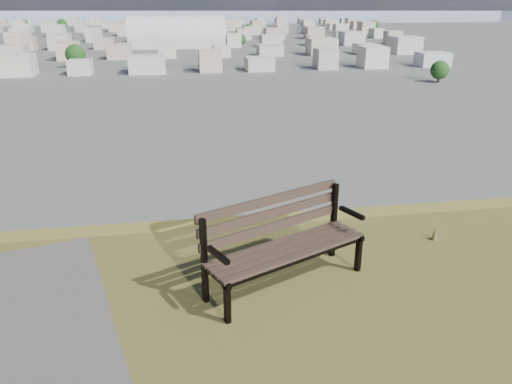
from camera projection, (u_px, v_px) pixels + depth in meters
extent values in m
cube|color=#3B2A22|center=(298.00, 256.00, 5.04)|extent=(1.66, 0.83, 0.03)
cube|color=#3B2A22|center=(291.00, 251.00, 5.13)|extent=(1.66, 0.83, 0.03)
cube|color=#3B2A22|center=(284.00, 247.00, 5.23)|extent=(1.66, 0.83, 0.03)
cube|color=#3B2A22|center=(277.00, 243.00, 5.32)|extent=(1.66, 0.83, 0.03)
cube|color=#3B2A22|center=(273.00, 227.00, 5.32)|extent=(1.64, 0.78, 0.10)
cube|color=#3B2A22|center=(272.00, 213.00, 5.29)|extent=(1.64, 0.78, 0.10)
cube|color=#3B2A22|center=(270.00, 200.00, 5.25)|extent=(1.64, 0.78, 0.10)
cube|color=black|center=(227.00, 303.00, 4.66)|extent=(0.07, 0.07, 0.44)
cube|color=black|center=(204.00, 261.00, 4.90)|extent=(0.07, 0.07, 0.91)
cube|color=black|center=(216.00, 276.00, 4.74)|extent=(0.25, 0.47, 0.05)
cube|color=black|center=(218.00, 255.00, 4.61)|extent=(0.20, 0.35, 0.04)
cube|color=black|center=(358.00, 253.00, 5.56)|extent=(0.07, 0.07, 0.44)
cube|color=black|center=(334.00, 220.00, 5.80)|extent=(0.07, 0.07, 0.91)
cube|color=black|center=(347.00, 231.00, 5.64)|extent=(0.25, 0.47, 0.05)
cube|color=black|center=(352.00, 213.00, 5.51)|extent=(0.20, 0.35, 0.04)
cube|color=black|center=(299.00, 260.00, 5.05)|extent=(1.64, 0.79, 0.04)
cube|color=black|center=(276.00, 246.00, 5.34)|extent=(1.64, 0.79, 0.04)
cone|color=brown|center=(435.00, 233.00, 6.31)|extent=(0.08, 0.08, 0.18)
cube|color=beige|center=(177.00, 42.00, 290.65)|extent=(55.01, 23.49, 6.10)
cylinder|color=silver|center=(177.00, 36.00, 289.53)|extent=(55.01, 23.49, 23.17)
cube|color=beige|center=(11.00, 66.00, 185.43)|extent=(11.00, 11.00, 7.00)
cube|color=#BAAE9F|center=(78.00, 65.00, 189.07)|extent=(11.00, 11.00, 7.00)
cube|color=#BDA596|center=(142.00, 64.00, 192.71)|extent=(11.00, 11.00, 7.00)
cube|color=#BBBBC0|center=(205.00, 62.00, 196.34)|extent=(11.00, 11.00, 7.00)
cube|color=beige|center=(264.00, 61.00, 199.98)|extent=(11.00, 11.00, 7.00)
cube|color=tan|center=(322.00, 60.00, 203.61)|extent=(11.00, 11.00, 7.00)
cube|color=beige|center=(378.00, 59.00, 207.25)|extent=(11.00, 11.00, 7.00)
cube|color=beige|center=(432.00, 58.00, 210.88)|extent=(11.00, 11.00, 7.00)
cube|color=#BDA596|center=(15.00, 53.00, 229.52)|extent=(11.00, 11.00, 7.00)
cube|color=#BBBBC0|center=(69.00, 52.00, 233.15)|extent=(11.00, 11.00, 7.00)
cube|color=beige|center=(122.00, 51.00, 236.79)|extent=(11.00, 11.00, 7.00)
cube|color=tan|center=(173.00, 50.00, 240.42)|extent=(11.00, 11.00, 7.00)
cube|color=beige|center=(222.00, 49.00, 244.06)|extent=(11.00, 11.00, 7.00)
cube|color=beige|center=(270.00, 49.00, 247.69)|extent=(11.00, 11.00, 7.00)
cube|color=beige|center=(317.00, 48.00, 251.33)|extent=(11.00, 11.00, 7.00)
cube|color=#BAAE9F|center=(362.00, 47.00, 254.96)|extent=(11.00, 11.00, 7.00)
cube|color=#BDA596|center=(406.00, 46.00, 258.60)|extent=(11.00, 11.00, 7.00)
cube|color=tan|center=(17.00, 44.00, 273.60)|extent=(11.00, 11.00, 7.00)
cube|color=beige|center=(63.00, 43.00, 277.24)|extent=(11.00, 11.00, 7.00)
cube|color=beige|center=(107.00, 42.00, 280.87)|extent=(11.00, 11.00, 7.00)
cube|color=beige|center=(151.00, 42.00, 284.51)|extent=(11.00, 11.00, 7.00)
cube|color=#BAAE9F|center=(193.00, 41.00, 288.14)|extent=(11.00, 11.00, 7.00)
cube|color=#BDA596|center=(234.00, 41.00, 291.78)|extent=(11.00, 11.00, 7.00)
cube|color=#BBBBC0|center=(274.00, 40.00, 295.41)|extent=(11.00, 11.00, 7.00)
cube|color=beige|center=(313.00, 40.00, 299.05)|extent=(11.00, 11.00, 7.00)
cube|color=tan|center=(352.00, 39.00, 302.68)|extent=(11.00, 11.00, 7.00)
cube|color=beige|center=(389.00, 39.00, 306.32)|extent=(11.00, 11.00, 7.00)
cube|color=#BAAE9F|center=(19.00, 37.00, 317.69)|extent=(11.00, 11.00, 7.00)
cube|color=#BDA596|center=(58.00, 37.00, 321.32)|extent=(11.00, 11.00, 7.00)
cube|color=#BBBBC0|center=(97.00, 36.00, 324.96)|extent=(11.00, 11.00, 7.00)
cube|color=beige|center=(134.00, 36.00, 328.59)|extent=(11.00, 11.00, 7.00)
cube|color=tan|center=(171.00, 35.00, 332.23)|extent=(11.00, 11.00, 7.00)
cube|color=beige|center=(207.00, 35.00, 335.86)|extent=(11.00, 11.00, 7.00)
cube|color=beige|center=(243.00, 34.00, 339.50)|extent=(11.00, 11.00, 7.00)
cube|color=beige|center=(277.00, 34.00, 343.13)|extent=(11.00, 11.00, 7.00)
cube|color=#BAAE9F|center=(311.00, 34.00, 346.77)|extent=(11.00, 11.00, 7.00)
cube|color=#BDA596|center=(344.00, 33.00, 350.40)|extent=(11.00, 11.00, 7.00)
cube|color=#BBBBC0|center=(376.00, 33.00, 354.04)|extent=(11.00, 11.00, 7.00)
cube|color=beige|center=(20.00, 32.00, 361.77)|extent=(11.00, 11.00, 7.00)
cube|color=beige|center=(55.00, 32.00, 365.40)|extent=(11.00, 11.00, 7.00)
cube|color=beige|center=(89.00, 31.00, 369.04)|extent=(11.00, 11.00, 7.00)
cube|color=#BAAE9F|center=(122.00, 31.00, 372.67)|extent=(11.00, 11.00, 7.00)
cube|color=#BDA596|center=(155.00, 31.00, 376.31)|extent=(11.00, 11.00, 7.00)
cube|color=#BBBBC0|center=(187.00, 30.00, 379.94)|extent=(11.00, 11.00, 7.00)
cube|color=beige|center=(218.00, 30.00, 383.58)|extent=(11.00, 11.00, 7.00)
cube|color=tan|center=(249.00, 30.00, 387.22)|extent=(11.00, 11.00, 7.00)
cube|color=beige|center=(279.00, 29.00, 390.85)|extent=(11.00, 11.00, 7.00)
cube|color=beige|center=(309.00, 29.00, 394.49)|extent=(11.00, 11.00, 7.00)
cube|color=beige|center=(338.00, 29.00, 398.12)|extent=(11.00, 11.00, 7.00)
cube|color=#BAAE9F|center=(367.00, 28.00, 401.76)|extent=(11.00, 11.00, 7.00)
cube|color=beige|center=(21.00, 28.00, 405.85)|extent=(11.00, 11.00, 7.00)
cube|color=tan|center=(52.00, 28.00, 409.49)|extent=(11.00, 11.00, 7.00)
cube|color=beige|center=(83.00, 28.00, 413.12)|extent=(11.00, 11.00, 7.00)
cube|color=beige|center=(112.00, 27.00, 416.76)|extent=(11.00, 11.00, 7.00)
cube|color=beige|center=(142.00, 27.00, 420.39)|extent=(11.00, 11.00, 7.00)
cube|color=#BAAE9F|center=(170.00, 27.00, 424.03)|extent=(11.00, 11.00, 7.00)
cube|color=#BDA596|center=(199.00, 26.00, 427.66)|extent=(11.00, 11.00, 7.00)
cube|color=#BBBBC0|center=(227.00, 26.00, 431.30)|extent=(11.00, 11.00, 7.00)
cube|color=beige|center=(254.00, 26.00, 434.93)|extent=(11.00, 11.00, 7.00)
cube|color=tan|center=(281.00, 26.00, 438.57)|extent=(11.00, 11.00, 7.00)
cube|color=beige|center=(307.00, 25.00, 442.20)|extent=(11.00, 11.00, 7.00)
cube|color=beige|center=(333.00, 25.00, 445.84)|extent=(11.00, 11.00, 7.00)
cube|color=beige|center=(359.00, 25.00, 449.47)|extent=(11.00, 11.00, 7.00)
cube|color=#BBBBC0|center=(22.00, 25.00, 449.94)|extent=(11.00, 11.00, 7.00)
cube|color=beige|center=(50.00, 25.00, 453.57)|extent=(11.00, 11.00, 7.00)
cube|color=tan|center=(78.00, 24.00, 457.21)|extent=(11.00, 11.00, 7.00)
cube|color=beige|center=(105.00, 24.00, 460.84)|extent=(11.00, 11.00, 7.00)
cube|color=beige|center=(131.00, 24.00, 464.48)|extent=(11.00, 11.00, 7.00)
cube|color=beige|center=(157.00, 24.00, 468.11)|extent=(11.00, 11.00, 7.00)
cube|color=#BAAE9F|center=(183.00, 24.00, 471.75)|extent=(11.00, 11.00, 7.00)
cube|color=#BDA596|center=(208.00, 23.00, 475.38)|extent=(11.00, 11.00, 7.00)
cube|color=#BBBBC0|center=(233.00, 23.00, 479.02)|extent=(11.00, 11.00, 7.00)
cube|color=beige|center=(258.00, 23.00, 482.65)|extent=(11.00, 11.00, 7.00)
cube|color=tan|center=(282.00, 23.00, 486.29)|extent=(11.00, 11.00, 7.00)
cube|color=beige|center=(306.00, 23.00, 489.92)|extent=(11.00, 11.00, 7.00)
cube|color=beige|center=(330.00, 22.00, 493.56)|extent=(11.00, 11.00, 7.00)
cube|color=beige|center=(353.00, 22.00, 497.19)|extent=(11.00, 11.00, 7.00)
cube|color=#BBBBC0|center=(23.00, 22.00, 494.02)|extent=(11.00, 11.00, 7.00)
cube|color=beige|center=(48.00, 22.00, 497.66)|extent=(11.00, 11.00, 7.00)
cube|color=tan|center=(73.00, 22.00, 501.29)|extent=(11.00, 11.00, 7.00)
cube|color=beige|center=(98.00, 22.00, 504.93)|extent=(11.00, 11.00, 7.00)
cube|color=beige|center=(122.00, 22.00, 508.56)|extent=(11.00, 11.00, 7.00)
cube|color=beige|center=(146.00, 21.00, 512.20)|extent=(11.00, 11.00, 7.00)
cube|color=#BAAE9F|center=(170.00, 21.00, 515.83)|extent=(11.00, 11.00, 7.00)
cube|color=#BDA596|center=(193.00, 21.00, 519.47)|extent=(11.00, 11.00, 7.00)
cube|color=#BBBBC0|center=(216.00, 21.00, 523.10)|extent=(11.00, 11.00, 7.00)
cube|color=beige|center=(239.00, 21.00, 526.74)|extent=(11.00, 11.00, 7.00)
cube|color=tan|center=(261.00, 21.00, 530.37)|extent=(11.00, 11.00, 7.00)
cube|color=beige|center=(283.00, 20.00, 534.01)|extent=(11.00, 11.00, 7.00)
cube|color=beige|center=(305.00, 20.00, 537.64)|extent=(11.00, 11.00, 7.00)
cube|color=beige|center=(326.00, 20.00, 541.28)|extent=(11.00, 11.00, 7.00)
cube|color=#BAAE9F|center=(348.00, 20.00, 544.91)|extent=(11.00, 11.00, 7.00)
cylinder|color=#36231B|center=(438.00, 79.00, 172.33)|extent=(0.80, 0.80, 2.10)
sphere|color=#183512|center=(440.00, 70.00, 171.18)|extent=(6.30, 6.30, 6.30)
cylinder|color=#36231B|center=(77.00, 64.00, 207.61)|extent=(0.80, 0.80, 2.70)
sphere|color=#183512|center=(75.00, 54.00, 206.13)|extent=(8.10, 8.10, 8.10)
cylinder|color=#36231B|center=(399.00, 46.00, 288.58)|extent=(0.80, 0.80, 1.95)
sphere|color=#183512|center=(400.00, 41.00, 287.51)|extent=(5.85, 5.85, 5.85)
cylinder|color=#36231B|center=(249.00, 33.00, 388.09)|extent=(0.80, 0.80, 2.25)
sphere|color=#183512|center=(249.00, 28.00, 386.85)|extent=(6.75, 6.75, 6.75)
cylinder|color=#36231B|center=(63.00, 30.00, 420.34)|extent=(0.80, 0.80, 2.85)
sphere|color=#183512|center=(62.00, 24.00, 418.77)|extent=(8.55, 8.55, 8.55)
cylinder|color=#36231B|center=(25.00, 28.00, 451.08)|extent=(0.80, 0.80, 2.40)
sphere|color=#183512|center=(24.00, 23.00, 449.76)|extent=(7.20, 7.20, 7.20)
cylinder|color=#36231B|center=(241.00, 45.00, 293.28)|extent=(0.80, 0.80, 2.10)
sphere|color=#183512|center=(241.00, 39.00, 292.13)|extent=(6.30, 6.30, 6.30)
cylinder|color=#36231B|center=(373.00, 30.00, 423.05)|extent=(0.80, 0.80, 2.55)
sphere|color=#183512|center=(374.00, 25.00, 421.65)|extent=(7.65, 7.65, 7.65)
cube|color=#94A8BC|center=(169.00, 14.00, 838.42)|extent=(2400.00, 700.00, 0.12)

